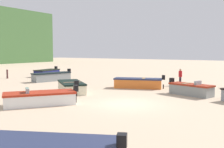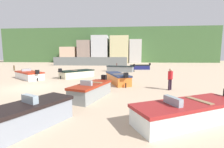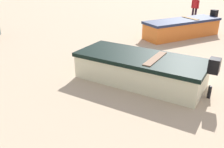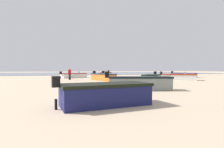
% 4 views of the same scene
% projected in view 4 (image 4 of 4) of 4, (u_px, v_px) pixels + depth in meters
% --- Properties ---
extents(ground_plane, '(160.00, 160.00, 0.00)m').
position_uv_depth(ground_plane, '(143.00, 79.00, 27.13)').
color(ground_plane, tan).
extents(tidal_water, '(80.00, 36.00, 0.06)m').
position_uv_depth(tidal_water, '(95.00, 73.00, 61.57)').
color(tidal_water, slate).
rests_on(tidal_water, ground).
extents(boat_white_0, '(4.45, 3.96, 1.14)m').
position_uv_depth(boat_white_0, '(179.00, 77.00, 23.81)').
color(boat_white_0, white).
rests_on(boat_white_0, ground).
extents(boat_navy_1, '(3.98, 1.97, 1.22)m').
position_uv_depth(boat_navy_1, '(105.00, 94.00, 7.25)').
color(boat_navy_1, navy).
rests_on(boat_navy_1, ground).
extents(boat_cream_2, '(3.86, 4.18, 1.17)m').
position_uv_depth(boat_cream_2, '(152.00, 78.00, 20.80)').
color(boat_cream_2, beige).
rests_on(boat_cream_2, ground).
extents(boat_orange_3, '(2.63, 4.54, 1.22)m').
position_uv_depth(boat_orange_3, '(103.00, 77.00, 22.75)').
color(boat_orange_3, orange).
rests_on(boat_orange_3, ground).
extents(boat_white_4, '(4.60, 3.14, 1.09)m').
position_uv_depth(boat_white_4, '(74.00, 75.00, 29.64)').
color(boat_white_4, white).
rests_on(boat_white_4, ground).
extents(boat_grey_5, '(4.69, 2.39, 1.27)m').
position_uv_depth(boat_grey_5, '(140.00, 83.00, 12.54)').
color(boat_grey_5, gray).
rests_on(boat_grey_5, ground).
extents(boat_red_6, '(3.32, 4.62, 1.08)m').
position_uv_depth(boat_red_6, '(183.00, 75.00, 32.15)').
color(boat_red_6, '#B52A1D').
rests_on(boat_red_6, ground).
extents(boat_grey_7, '(3.07, 4.54, 1.20)m').
position_uv_depth(boat_grey_7, '(106.00, 75.00, 32.87)').
color(boat_grey_7, gray).
rests_on(boat_grey_7, ground).
extents(boat_grey_8, '(2.18, 3.65, 1.19)m').
position_uv_depth(boat_grey_8, '(104.00, 76.00, 28.02)').
color(boat_grey_8, gray).
rests_on(boat_grey_8, ground).
extents(beach_walker_foreground, '(0.48, 0.48, 1.62)m').
position_uv_depth(beach_walker_foreground, '(70.00, 73.00, 24.05)').
color(beach_walker_foreground, black).
rests_on(beach_walker_foreground, ground).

